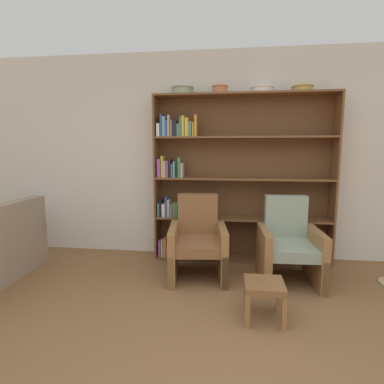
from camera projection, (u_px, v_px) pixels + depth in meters
The scene contains 9 objects.
wall_back at pixel (235, 156), 4.03m from camera, with size 12.00×0.06×2.75m.
bookshelf at pixel (228, 180), 3.93m from camera, with size 2.29×0.30×2.16m.
bowl_brass at pixel (182, 90), 3.82m from camera, with size 0.29×0.29×0.10m.
bowl_terracotta at pixel (220, 89), 3.76m from camera, with size 0.20×0.20×0.10m.
bowl_cream at pixel (262, 89), 3.69m from camera, with size 0.29×0.29×0.08m.
bowl_copper at pixel (302, 88), 3.63m from camera, with size 0.26×0.26×0.07m.
armchair_leather at pixel (198, 242), 3.48m from camera, with size 0.71×0.75×0.93m.
armchair_cushioned at pixel (289, 246), 3.35m from camera, with size 0.66×0.70×0.93m.
footstool at pixel (264, 289), 2.58m from camera, with size 0.34×0.34×0.34m.
Camera 1 is at (-0.06, -1.58, 1.46)m, focal length 28.00 mm.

